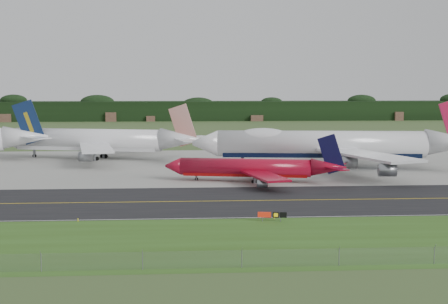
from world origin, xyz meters
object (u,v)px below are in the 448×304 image
Objects in this scene: jet_star_tail at (98,141)px; jet_red_737 at (255,168)px; jet_ba_747 at (331,145)px; taxiway_sign at (272,215)px.

jet_red_737 is at bearing -48.18° from jet_star_tail.
jet_ba_747 is 1.83× the size of jet_red_737.
jet_ba_747 is 16.26× the size of taxiway_sign.
jet_star_tail is at bearing 131.82° from jet_red_737.
taxiway_sign is at bearing -65.96° from jet_star_tail.
jet_red_737 is 62.79m from jet_star_tail.
jet_ba_747 is 67.54m from taxiway_sign.
jet_ba_747 reaches higher than taxiway_sign.
taxiway_sign is (-24.76, -62.61, -5.40)m from jet_ba_747.
jet_star_tail is (-41.84, 46.76, 2.50)m from jet_red_737.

